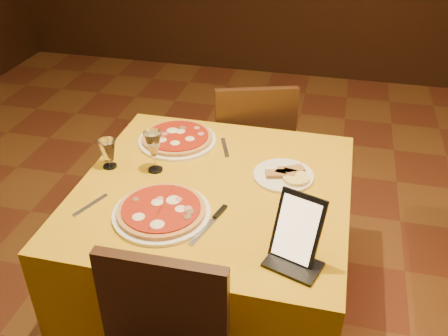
% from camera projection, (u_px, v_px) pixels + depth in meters
% --- Properties ---
extents(main_table, '(1.10, 1.10, 0.75)m').
position_uv_depth(main_table, '(214.00, 254.00, 2.25)').
color(main_table, '#CB980D').
rests_on(main_table, floor).
extents(chair_main_far, '(0.59, 0.59, 0.91)m').
position_uv_depth(chair_main_far, '(250.00, 148.00, 2.89)').
color(chair_main_far, black).
rests_on(chair_main_far, floor).
extents(pizza_near, '(0.37, 0.37, 0.03)m').
position_uv_depth(pizza_near, '(161.00, 212.00, 1.88)').
color(pizza_near, white).
rests_on(pizza_near, main_table).
extents(pizza_far, '(0.37, 0.37, 0.03)m').
position_uv_depth(pizza_far, '(177.00, 139.00, 2.35)').
color(pizza_far, white).
rests_on(pizza_far, main_table).
extents(cutlet_dish, '(0.26, 0.26, 0.03)m').
position_uv_depth(cutlet_dish, '(283.00, 174.00, 2.10)').
color(cutlet_dish, white).
rests_on(cutlet_dish, main_table).
extents(wine_glass, '(0.10, 0.10, 0.19)m').
position_uv_depth(wine_glass, '(154.00, 151.00, 2.10)').
color(wine_glass, '#EBD686').
rests_on(wine_glass, main_table).
extents(water_glass, '(0.07, 0.07, 0.13)m').
position_uv_depth(water_glass, '(108.00, 154.00, 2.14)').
color(water_glass, silver).
rests_on(water_glass, main_table).
extents(tablet, '(0.18, 0.14, 0.23)m').
position_uv_depth(tablet, '(297.00, 229.00, 1.63)').
color(tablet, black).
rests_on(tablet, main_table).
extents(knife, '(0.09, 0.25, 0.01)m').
position_uv_depth(knife, '(209.00, 226.00, 1.83)').
color(knife, '#B3B4BA').
rests_on(knife, main_table).
extents(fork_near, '(0.08, 0.16, 0.01)m').
position_uv_depth(fork_near, '(91.00, 205.00, 1.93)').
color(fork_near, silver).
rests_on(fork_near, main_table).
extents(fork_far, '(0.08, 0.17, 0.01)m').
position_uv_depth(fork_far, '(225.00, 148.00, 2.30)').
color(fork_far, silver).
rests_on(fork_far, main_table).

